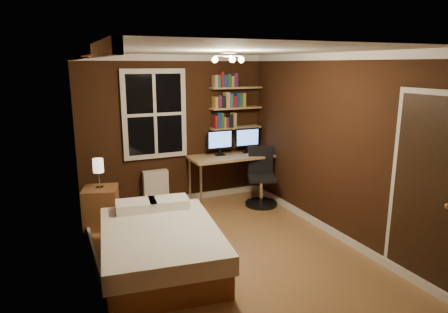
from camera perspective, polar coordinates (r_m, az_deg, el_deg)
name	(u,v)px	position (r m, az deg, el deg)	size (l,w,h in m)	color
floor	(226,250)	(5.30, 0.24, -13.28)	(4.20, 4.20, 0.00)	olive
wall_back	(175,131)	(6.81, -7.01, 3.67)	(3.20, 0.04, 2.50)	black
wall_left	(89,170)	(4.48, -18.78, -1.87)	(0.04, 4.20, 2.50)	black
wall_right	(331,146)	(5.70, 15.10, 1.49)	(0.04, 4.20, 2.50)	black
ceiling	(226,51)	(4.75, 0.27, 14.87)	(3.20, 4.20, 0.02)	white
window	(155,114)	(6.64, -9.90, 5.96)	(1.06, 0.06, 1.46)	silver
door	(425,194)	(4.69, 26.77, -4.82)	(0.03, 0.82, 2.05)	black
door_knob	(448,206)	(4.49, 29.35, -6.19)	(0.06, 0.06, 0.06)	#B4813B
ceiling_fixture	(229,60)	(4.65, 0.79, 13.68)	(0.44, 0.44, 0.18)	beige
bookshelf_lower	(236,128)	(7.08, 1.68, 4.13)	(0.92, 0.22, 0.03)	#A27C4E
books_row_lower	(236,120)	(7.06, 1.69, 5.18)	(0.42, 0.16, 0.23)	maroon
bookshelf_middle	(236,108)	(7.04, 1.70, 6.95)	(0.92, 0.22, 0.03)	#A27C4E
books_row_middle	(236,100)	(7.02, 1.71, 8.01)	(0.54, 0.16, 0.23)	navy
bookshelf_upper	(236,88)	(7.01, 1.72, 9.80)	(0.92, 0.22, 0.03)	#A27C4E
books_row_upper	(236,80)	(7.00, 1.73, 10.86)	(0.42, 0.16, 0.23)	#255838
bed	(161,246)	(4.85, -9.06, -12.56)	(1.52, 1.97, 0.62)	brown
nightstand	(101,207)	(6.16, -17.13, -6.97)	(0.48, 0.48, 0.60)	brown
bedside_lamp	(99,173)	(6.01, -17.46, -2.33)	(0.15, 0.15, 0.43)	white
radiator	(156,189)	(6.82, -9.71, -4.53)	(0.41, 0.14, 0.62)	silver
desk	(238,158)	(6.96, 1.98, -0.21)	(1.71, 0.64, 0.81)	#A27C4E
monitor_left	(220,143)	(6.85, -0.60, 1.97)	(0.46, 0.12, 0.44)	black
monitor_right	(247,140)	(7.07, 3.33, 2.30)	(0.46, 0.12, 0.44)	black
desk_lamp	(278,141)	(7.10, 7.73, 2.26)	(0.14, 0.32, 0.44)	silver
office_chair	(261,183)	(6.82, 5.34, -3.83)	(0.58, 0.58, 0.99)	black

